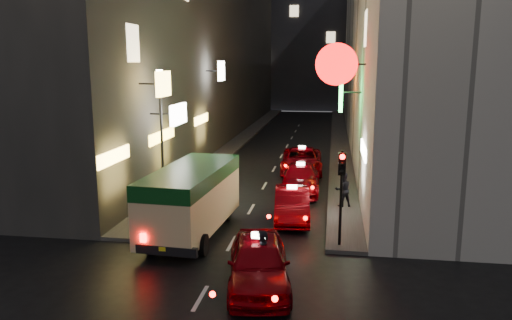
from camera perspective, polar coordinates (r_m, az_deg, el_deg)
The scene contains 14 objects.
building_left at distance 44.55m, azimuth -6.52°, elevation 14.00°, with size 7.49×52.00×18.00m.
building_right at distance 43.22m, azimuth 15.05°, elevation 13.79°, with size 8.22×52.00×18.00m.
building_far at distance 75.16m, azimuth 6.24°, elevation 14.32°, with size 30.00×10.00×22.00m, color #37373C.
sidewalk_left at distance 44.17m, azimuth -1.56°, elevation 2.48°, with size 1.50×52.00×0.15m, color #4A4845.
sidewalk_right at distance 43.46m, azimuth 9.54°, elevation 2.19°, with size 1.50×52.00×0.15m, color #4A4845.
minibus at distance 19.53m, azimuth -7.37°, elevation -3.77°, with size 2.60×6.42×2.71m.
taxi_near at distance 15.28m, azimuth 0.30°, elevation -11.18°, with size 3.20×5.95×1.97m.
taxi_second at distance 21.56m, azimuth 4.13°, elevation -4.78°, with size 2.51×5.20×1.77m.
taxi_third at distance 26.20m, azimuth 5.10°, elevation -1.89°, with size 2.26×5.24×1.82m.
taxi_far at distance 30.89m, azimuth 5.26°, elevation 0.19°, with size 2.47×5.55×1.91m.
pedestrian_crossing at distance 15.23m, azimuth 0.95°, elevation -10.81°, with size 0.67×0.43×2.02m, color black.
pedestrian_sidewalk at distance 23.29m, azimuth 9.91°, elevation -3.11°, with size 0.67×0.42×1.78m, color black.
traffic_light at distance 17.88m, azimuth 9.76°, elevation -2.01°, with size 0.26×0.43×3.50m.
lamp_post at distance 23.50m, azimuth -10.76°, elevation 3.64°, with size 0.28×0.28×6.22m.
Camera 1 is at (3.64, -8.95, 6.69)m, focal length 35.00 mm.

